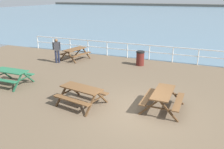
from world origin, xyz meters
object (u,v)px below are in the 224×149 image
picnic_table_near_left (11,74)px  litter_bin (140,58)px  picnic_table_near_right (81,92)px  picnic_table_mid_centre (163,96)px  picnic_table_far_left (75,51)px  visitor (57,49)px

picnic_table_near_left → litter_bin: bearing=48.2°
picnic_table_near_right → picnic_table_mid_centre: 3.34m
picnic_table_far_left → litter_bin: 4.75m
picnic_table_mid_centre → visitor: (-7.98, 4.10, 0.36)m
picnic_table_far_left → litter_bin: bearing=-74.5°
picnic_table_near_left → picnic_table_mid_centre: bearing=0.9°
picnic_table_near_left → litter_bin: litter_bin is taller
visitor → litter_bin: (5.38, 1.61, -0.47)m
picnic_table_near_left → picnic_table_mid_centre: same height
picnic_table_mid_centre → litter_bin: bearing=24.5°
picnic_table_far_left → visitor: bearing=163.4°
picnic_table_near_right → picnic_table_mid_centre: (3.23, 0.89, 0.00)m
picnic_table_far_left → litter_bin: (4.73, 0.37, -0.10)m
picnic_table_far_left → litter_bin: size_ratio=2.16×
picnic_table_near_left → litter_bin: size_ratio=1.92×
picnic_table_near_right → litter_bin: litter_bin is taller
picnic_table_mid_centre → picnic_table_near_left: bearing=91.9°
picnic_table_near_left → picnic_table_near_right: (4.52, -0.63, 0.00)m
picnic_table_near_right → visitor: bearing=143.4°
picnic_table_near_left → visitor: visitor is taller
picnic_table_far_left → picnic_table_near_left: bearing=-173.2°
picnic_table_near_right → picnic_table_far_left: (-4.11, 6.22, 0.00)m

